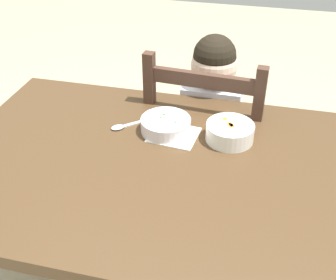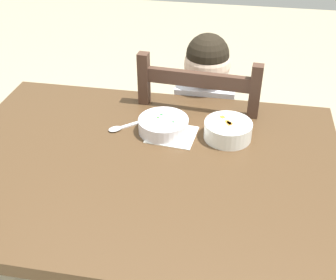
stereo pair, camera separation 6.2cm
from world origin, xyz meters
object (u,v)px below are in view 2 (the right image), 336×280
dining_chair (201,154)px  bowl_of_peas (163,125)px  dining_table (144,193)px  bowl_of_carrots (228,130)px  spoon (121,127)px  child_figure (204,118)px

dining_chair → bowl_of_peas: size_ratio=5.88×
dining_table → bowl_of_carrots: bowl_of_carrots is taller
dining_table → bowl_of_peas: (0.03, 0.17, 0.14)m
spoon → dining_chair: bearing=52.3°
dining_table → bowl_of_carrots: size_ratio=7.74×
dining_table → dining_chair: dining_chair is taller
dining_table → bowl_of_carrots: (0.23, 0.17, 0.15)m
bowl_of_carrots → spoon: bowl_of_carrots is taller
dining_chair → dining_table: bearing=-105.3°
dining_chair → bowl_of_peas: dining_chair is taller
dining_chair → bowl_of_carrots: dining_chair is taller
child_figure → dining_chair: bearing=118.8°
dining_chair → bowl_of_carrots: bearing=-70.6°
dining_chair → bowl_of_carrots: (0.11, -0.30, 0.32)m
child_figure → spoon: bearing=-128.7°
bowl_of_peas → bowl_of_carrots: (0.20, 0.00, 0.01)m
dining_chair → spoon: size_ratio=8.02×
child_figure → bowl_of_carrots: (0.10, -0.29, 0.14)m
dining_table → child_figure: (0.13, 0.46, 0.01)m
bowl_of_peas → dining_table: bearing=-99.9°
bowl_of_carrots → spoon: 0.34m
bowl_of_carrots → dining_table: bearing=-144.1°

